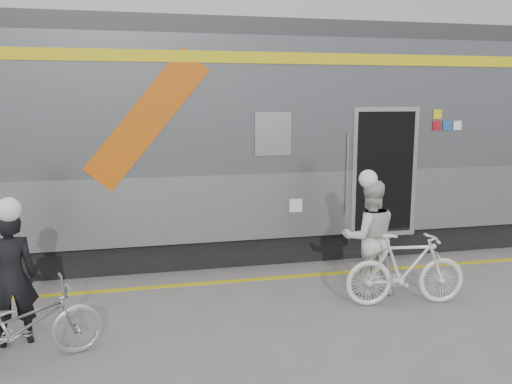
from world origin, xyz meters
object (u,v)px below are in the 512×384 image
object	(u,v)px
bicycle_left	(23,325)
bicycle_right	(406,269)
woman	(369,237)
man	(11,278)

from	to	relation	value
bicycle_left	bicycle_right	world-z (taller)	bicycle_right
bicycle_left	woman	size ratio (longest dim) A/B	1.00
bicycle_left	bicycle_right	size ratio (longest dim) A/B	0.99
man	bicycle_left	distance (m)	0.69
man	bicycle_right	world-z (taller)	man
man	bicycle_left	bearing A→B (deg)	93.41
man	woman	xyz separation A→B (m)	(4.71, 0.62, 0.04)
bicycle_right	bicycle_left	bearing A→B (deg)	104.32
woman	bicycle_left	bearing A→B (deg)	21.52
bicycle_left	bicycle_right	xyz separation A→B (m)	(4.81, 0.62, 0.07)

